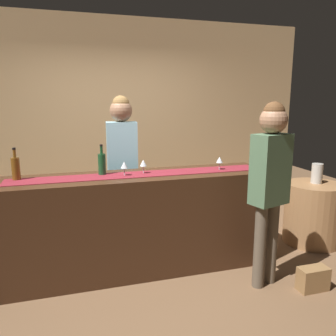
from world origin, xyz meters
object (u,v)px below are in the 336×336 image
Objects in this scene: wine_bottle_amber at (16,168)px; vase_on_side_table at (317,173)px; wine_glass_near_customer at (143,163)px; customer_sipping at (270,175)px; round_side_table at (313,213)px; handbag at (313,279)px; wine_glass_mid_counter at (124,165)px; wine_glass_far_end at (220,160)px; wine_bottle_green at (102,164)px; bartender at (122,155)px.

wine_bottle_amber is 1.26× the size of vase_on_side_table.
customer_sipping reaches higher than wine_glass_near_customer.
wine_bottle_amber reaches higher than vase_on_side_table.
handbag is (-0.72, -0.92, -0.26)m from round_side_table.
wine_glass_mid_counter is 1.00× the size of wine_glass_far_end.
wine_bottle_green is 1.59m from customer_sipping.
wine_glass_far_end is 0.65m from customer_sipping.
vase_on_side_table is 0.86× the size of handbag.
bartender is at bearing 117.04° from customer_sipping.
bartender is (1.05, 0.49, -0.01)m from wine_bottle_amber.
wine_glass_mid_counter is at bearing -177.92° from round_side_table.
wine_glass_near_customer is 0.08× the size of customer_sipping.
wine_glass_near_customer is 0.57m from bartender.
wine_glass_near_customer is at bearing 12.90° from wine_glass_mid_counter.
wine_glass_far_end reaches higher than vase_on_side_table.
vase_on_side_table is (2.15, 0.07, -0.25)m from wine_glass_near_customer.
handbag is at bearing -46.96° from customer_sipping.
handbag is (0.59, -0.83, -1.00)m from wine_glass_far_end.
wine_bottle_green reaches higher than vase_on_side_table.
wine_bottle_green is 2.63m from round_side_table.
bartender reaches higher than wine_glass_near_customer.
wine_bottle_green reaches higher than wine_glass_near_customer.
wine_bottle_green is 1.26× the size of vase_on_side_table.
wine_bottle_amber is 2.32m from customer_sipping.
vase_on_side_table is at bearing 44.84° from round_side_table.
handbag is at bearing -27.65° from wine_bottle_green.
wine_bottle_amber reaches higher than wine_glass_far_end.
wine_glass_near_customer is 2.25m from round_side_table.
wine_bottle_amber is 0.18× the size of customer_sipping.
round_side_table is (3.30, -0.03, -0.75)m from wine_bottle_amber.
wine_glass_mid_counter and wine_glass_far_end have the same top height.
wine_bottle_green is at bearing 152.35° from handbag.
vase_on_side_table is (1.34, 0.11, -0.25)m from wine_glass_far_end.
wine_bottle_green is 0.41m from wine_glass_near_customer.
customer_sipping is (1.02, -0.65, -0.04)m from wine_glass_near_customer.
wine_bottle_amber is at bearing -179.93° from wine_bottle_green.
vase_on_side_table reaches higher than handbag.
customer_sipping is 7.17× the size of vase_on_side_table.
wine_bottle_green is 2.56m from vase_on_side_table.
customer_sipping reaches higher than vase_on_side_table.
wine_glass_far_end is at bearing 0.01° from wine_glass_mid_counter.
wine_glass_near_customer is at bearing 130.85° from customer_sipping.
wine_bottle_amber is 3.39m from round_side_table.
wine_glass_near_customer reaches higher than round_side_table.
wine_glass_far_end is at bearing -176.34° from round_side_table.
bartender is 2.34m from vase_on_side_table.
round_side_table is (2.25, -0.51, -0.74)m from bartender.
wine_bottle_amber is at bearing 176.83° from wine_glass_far_end.
vase_on_side_table is at bearing 4.81° from wine_glass_far_end.
wine_bottle_green is 2.10× the size of wine_glass_mid_counter.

